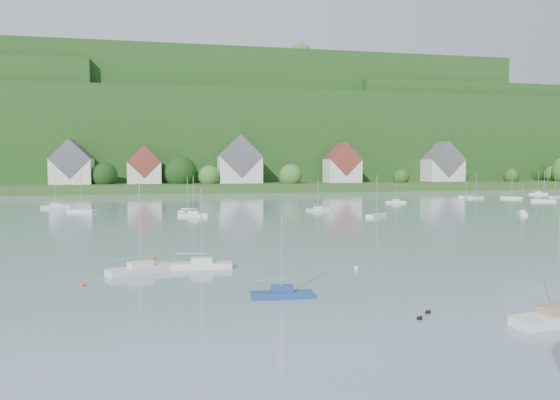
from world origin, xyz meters
The scene contains 16 objects.
far_shore_strip centered at (0.00, 200.00, 1.50)m, with size 600.00×60.00×3.00m, color #2B4B1C.
forested_ridge centered at (0.39, 268.57, 22.89)m, with size 620.00×181.22×69.89m.
village_building_0 centered at (-55.00, 187.00, 9.51)m, with size 14.00×10.40×16.00m.
village_building_1 centered at (-30.00, 189.00, 8.75)m, with size 12.00×9.36×14.00m.
village_building_2 centered at (5.00, 188.00, 10.27)m, with size 16.00×11.44×18.00m.
village_building_3 centered at (45.00, 186.00, 9.43)m, with size 13.00×10.40×15.50m.
village_building_4 centered at (90.00, 190.00, 9.59)m, with size 15.00×10.40×16.50m.
near_sailboat_0 centered at (-18.34, 37.78, 0.43)m, with size 5.96×2.21×7.87m.
near_sailboat_1 centered at (-13.12, 25.01, 0.39)m, with size 4.79×1.69×6.35m.
near_sailboat_2 centered at (2.58, 15.13, 0.45)m, with size 6.58×2.92×8.59m.
near_sailboat_6 centered at (-24.05, 36.77, 0.44)m, with size 6.27×4.40×8.34m.
mooring_buoy_1 centered at (-3.86, 34.32, 0.00)m, with size 0.45×0.45×0.45m, color silver.
mooring_buoy_3 centered at (-23.12, 44.14, 0.00)m, with size 0.48×0.48×0.48m, color #F5550C.
mooring_buoy_5 centered at (-28.46, 32.23, 0.00)m, with size 0.38×0.38×0.38m, color #F5550C.
duck_pair centered at (-4.94, 18.27, 0.10)m, with size 1.64×1.47×0.31m.
far_sailboat_cluster centered at (9.70, 113.35, 0.37)m, with size 195.52×71.43×8.71m.
Camera 1 is at (-21.36, -13.92, 10.08)m, focal length 34.37 mm.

